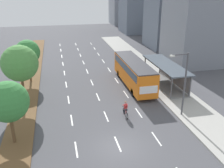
{
  "coord_description": "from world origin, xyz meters",
  "views": [
    {
      "loc": [
        -4.46,
        -16.98,
        12.57
      ],
      "look_at": [
        1.91,
        11.18,
        1.2
      ],
      "focal_mm": 40.58,
      "sensor_mm": 36.0,
      "label": 1
    }
  ],
  "objects_px": {
    "median_tree_third": "(28,52)",
    "median_tree_second": "(20,63)",
    "bus_shelter": "(167,72)",
    "cyclist": "(126,110)",
    "median_tree_nearest": "(8,102)",
    "bus": "(134,71)",
    "streetlight": "(184,80)"
  },
  "relations": [
    {
      "from": "bus_shelter",
      "to": "cyclist",
      "type": "bearing_deg",
      "value": -137.11
    },
    {
      "from": "bus_shelter",
      "to": "median_tree_nearest",
      "type": "height_order",
      "value": "median_tree_nearest"
    },
    {
      "from": "median_tree_third",
      "to": "median_tree_second",
      "type": "bearing_deg",
      "value": -90.83
    },
    {
      "from": "cyclist",
      "to": "median_tree_nearest",
      "type": "relative_size",
      "value": 0.33
    },
    {
      "from": "cyclist",
      "to": "median_tree_nearest",
      "type": "distance_m",
      "value": 11.14
    },
    {
      "from": "median_tree_third",
      "to": "streetlight",
      "type": "xyz_separation_m",
      "value": [
        15.6,
        -13.54,
        -0.3
      ]
    },
    {
      "from": "cyclist",
      "to": "median_tree_second",
      "type": "relative_size",
      "value": 0.27
    },
    {
      "from": "cyclist",
      "to": "median_tree_second",
      "type": "height_order",
      "value": "median_tree_second"
    },
    {
      "from": "median_tree_second",
      "to": "median_tree_third",
      "type": "bearing_deg",
      "value": 89.17
    },
    {
      "from": "median_tree_third",
      "to": "streetlight",
      "type": "height_order",
      "value": "streetlight"
    },
    {
      "from": "bus_shelter",
      "to": "median_tree_third",
      "type": "distance_m",
      "value": 18.67
    },
    {
      "from": "bus_shelter",
      "to": "median_tree_second",
      "type": "bearing_deg",
      "value": -173.56
    },
    {
      "from": "bus_shelter",
      "to": "cyclist",
      "type": "relative_size",
      "value": 5.39
    },
    {
      "from": "median_tree_second",
      "to": "median_tree_third",
      "type": "distance_m",
      "value": 7.47
    },
    {
      "from": "median_tree_nearest",
      "to": "median_tree_third",
      "type": "distance_m",
      "value": 14.89
    },
    {
      "from": "median_tree_second",
      "to": "streetlight",
      "type": "relative_size",
      "value": 1.03
    },
    {
      "from": "cyclist",
      "to": "bus",
      "type": "bearing_deg",
      "value": 67.56
    },
    {
      "from": "bus",
      "to": "median_tree_nearest",
      "type": "xyz_separation_m",
      "value": [
        -13.77,
        -10.46,
        1.81
      ]
    },
    {
      "from": "bus",
      "to": "median_tree_second",
      "type": "bearing_deg",
      "value": -167.44
    },
    {
      "from": "median_tree_nearest",
      "to": "median_tree_second",
      "type": "bearing_deg",
      "value": 88.21
    },
    {
      "from": "median_tree_nearest",
      "to": "streetlight",
      "type": "relative_size",
      "value": 0.84
    },
    {
      "from": "bus_shelter",
      "to": "cyclist",
      "type": "height_order",
      "value": "bus_shelter"
    },
    {
      "from": "bus_shelter",
      "to": "cyclist",
      "type": "xyz_separation_m",
      "value": [
        -7.61,
        -7.07,
        -1.08
      ]
    },
    {
      "from": "median_tree_nearest",
      "to": "streetlight",
      "type": "xyz_separation_m",
      "value": [
        15.94,
        1.34,
        0.01
      ]
    },
    {
      "from": "median_tree_second",
      "to": "bus",
      "type": "bearing_deg",
      "value": 12.56
    },
    {
      "from": "bus_shelter",
      "to": "median_tree_nearest",
      "type": "relative_size",
      "value": 1.8
    },
    {
      "from": "bus",
      "to": "cyclist",
      "type": "xyz_separation_m",
      "value": [
        -3.34,
        -8.08,
        -1.28
      ]
    },
    {
      "from": "bus",
      "to": "median_tree_third",
      "type": "distance_m",
      "value": 14.3
    },
    {
      "from": "median_tree_nearest",
      "to": "cyclist",
      "type": "bearing_deg",
      "value": 12.82
    },
    {
      "from": "bus_shelter",
      "to": "bus",
      "type": "distance_m",
      "value": 4.4
    },
    {
      "from": "median_tree_second",
      "to": "median_tree_nearest",
      "type": "bearing_deg",
      "value": -91.79
    },
    {
      "from": "median_tree_nearest",
      "to": "bus_shelter",
      "type": "bearing_deg",
      "value": 27.63
    }
  ]
}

